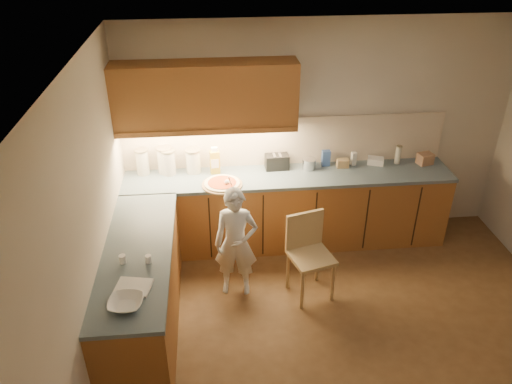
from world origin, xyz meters
The scene contains 24 objects.
room centered at (0.00, 0.00, 1.68)m, with size 4.54×4.50×2.62m.
l_counter centered at (-0.92, 1.25, 0.46)m, with size 3.77×2.62×0.92m.
backsplash centered at (-0.38, 1.99, 1.21)m, with size 3.75×0.02×0.58m, color beige.
upper_cabinets centered at (-1.27, 1.82, 1.85)m, with size 1.95×0.36×0.73m.
pizza_on_board centered at (-1.14, 1.52, 0.94)m, with size 0.45×0.45×0.18m.
child centered at (-1.04, 0.85, 0.61)m, with size 0.45×0.29×1.22m, color silver.
wooden_chair centered at (-0.30, 0.79, 0.53)m, with size 0.50×0.50×0.91m.
mixing_bowl centered at (-1.95, -0.32, 0.95)m, with size 0.27×0.27×0.07m, color white.
canister_a centered at (-2.03, 1.88, 1.07)m, with size 0.15×0.15×0.30m.
canister_b centered at (-1.78, 1.90, 1.08)m, with size 0.18×0.18×0.31m.
canister_c centered at (-1.73, 1.85, 1.07)m, with size 0.16×0.16×0.30m.
canister_d centered at (-1.46, 1.87, 1.06)m, with size 0.18×0.18×0.29m.
oil_jug centered at (-1.21, 1.82, 1.07)m, with size 0.12×0.09×0.32m.
toaster centered at (-0.49, 1.86, 1.01)m, with size 0.28×0.16×0.18m.
steel_pot centered at (-0.12, 1.82, 0.98)m, with size 0.17×0.17×0.13m.
blue_box centered at (0.09, 1.89, 1.01)m, with size 0.09×0.07×0.19m, color #304D91.
card_box_a centered at (0.28, 1.83, 0.97)m, with size 0.14×0.10×0.10m, color tan.
white_bottle centered at (0.42, 1.87, 1.00)m, with size 0.05×0.05×0.16m, color silver.
flat_pack centered at (0.69, 1.87, 0.96)m, with size 0.19×0.13×0.08m, color silver.
tall_jar centered at (0.95, 1.86, 1.03)m, with size 0.07×0.07×0.23m.
card_box_b centered at (1.28, 1.81, 0.99)m, with size 0.17×0.13×0.13m, color #A87A5A.
dough_cloth centered at (-1.92, -0.11, 0.93)m, with size 0.28×0.22×0.02m, color silver.
spice_jar_a centered at (-2.05, 0.23, 0.96)m, with size 0.06×0.06×0.08m, color white.
spice_jar_b centered at (-1.83, 0.22, 0.96)m, with size 0.05×0.05×0.07m, color white.
Camera 1 is at (-1.24, -3.28, 3.60)m, focal length 35.00 mm.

